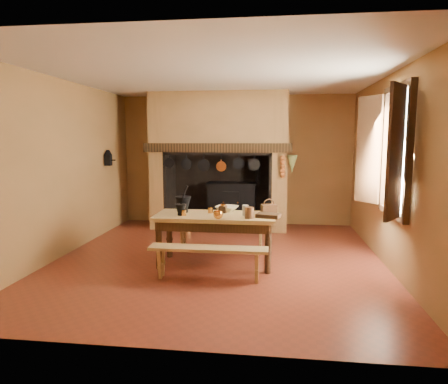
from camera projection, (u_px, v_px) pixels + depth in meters
name	position (u px, v px, depth m)	size (l,w,h in m)	color
floor	(219.00, 259.00, 6.25)	(5.50, 5.50, 0.00)	maroon
ceiling	(218.00, 75.00, 5.88)	(5.50, 5.50, 0.00)	silver
back_wall	(236.00, 160.00, 8.77)	(5.00, 0.02, 2.80)	#9C6F3E
wall_left	(64.00, 168.00, 6.37)	(0.02, 5.50, 2.80)	#9C6F3E
wall_right	(390.00, 171.00, 5.75)	(0.02, 5.50, 2.80)	#9C6F3E
wall_front	(173.00, 194.00, 3.36)	(5.00, 0.02, 2.80)	#9C6F3E
chimney_breast	(220.00, 141.00, 8.32)	(2.95, 0.96, 2.80)	#9C6F3E
iron_range	(232.00, 203.00, 8.59)	(1.12, 0.55, 1.60)	black
hearth_pans	(184.00, 222.00, 8.55)	(0.51, 0.62, 0.20)	#C77E2E
hanging_pans	(214.00, 165.00, 7.89)	(1.92, 0.29, 0.27)	black
onion_string	(283.00, 167.00, 7.71)	(0.12, 0.10, 0.46)	#AF5D20
herb_bunch	(292.00, 164.00, 7.68)	(0.20, 0.20, 0.35)	#5B642F
window	(388.00, 151.00, 5.34)	(0.39, 1.75, 1.76)	white
wall_coffee_mill	(108.00, 157.00, 7.87)	(0.23, 0.16, 0.31)	black
work_table	(215.00, 222.00, 5.88)	(1.75, 0.78, 0.76)	tan
bench_front	(208.00, 255.00, 5.28)	(1.58, 0.28, 0.44)	tan
bench_back	(221.00, 232.00, 6.59)	(1.59, 0.28, 0.45)	tan
mortar_large	(183.00, 203.00, 6.01)	(0.24, 0.24, 0.41)	black
mortar_small	(181.00, 209.00, 5.79)	(0.17, 0.17, 0.28)	black
coffee_grinder	(223.00, 209.00, 6.00)	(0.15, 0.12, 0.17)	#391F12
brass_mug_a	(184.00, 213.00, 5.78)	(0.08, 0.08, 0.08)	#C77E2E
brass_mug_b	(210.00, 210.00, 5.98)	(0.08, 0.08, 0.09)	#C77E2E
mixing_bowl	(227.00, 209.00, 6.12)	(0.34, 0.34, 0.08)	beige
stoneware_crock	(249.00, 213.00, 5.56)	(0.13, 0.13, 0.16)	#50321D
glass_jar	(245.00, 210.00, 5.75)	(0.09, 0.09, 0.16)	beige
wicker_basket	(269.00, 208.00, 6.01)	(0.25, 0.21, 0.21)	#4D2617
wooden_tray	(268.00, 215.00, 5.64)	(0.32, 0.23, 0.05)	#391F12
brass_cup	(218.00, 215.00, 5.54)	(0.14, 0.14, 0.11)	#C77E2E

